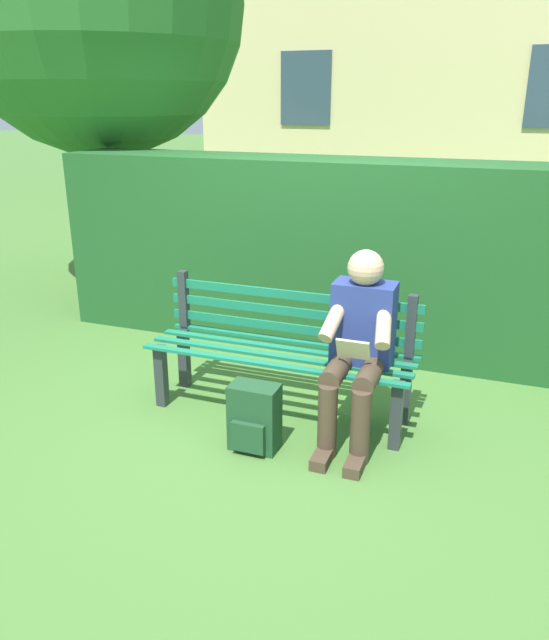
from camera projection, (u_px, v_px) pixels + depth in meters
ground at (280, 413)px, 4.27m from camera, size 60.00×60.00×0.00m
park_bench at (283, 348)px, 4.18m from camera, size 1.80×0.49×0.88m
person_seated at (358, 343)px, 3.78m from camera, size 0.44×0.73×1.20m
hedge_backdrop at (375, 255)px, 5.12m from camera, size 5.49×0.74×1.65m
tree at (89, 11)px, 6.31m from camera, size 3.15×3.00×4.44m
backpack at (254, 418)px, 3.79m from camera, size 0.30×0.25×0.42m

